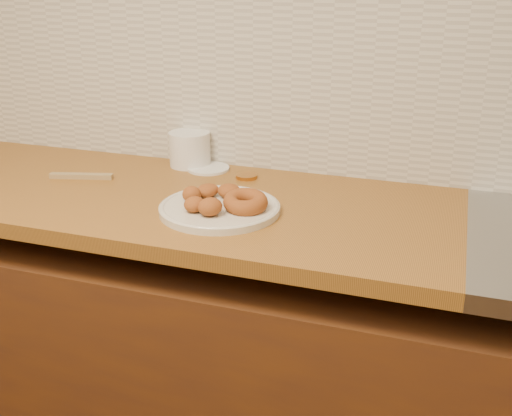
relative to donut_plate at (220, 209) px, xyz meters
name	(u,v)px	position (x,y,z in m)	size (l,w,h in m)	color
wall_back	(295,10)	(0.07, 0.39, 0.44)	(4.00, 0.02, 2.70)	#BCAD8C
base_cabinet	(258,373)	(0.07, 0.08, -0.52)	(3.60, 0.60, 0.77)	#572C10
butcher_block	(42,184)	(-0.58, 0.08, -0.03)	(2.30, 0.62, 0.04)	#996022
backsplash	(293,67)	(0.07, 0.38, 0.29)	(3.60, 0.02, 0.60)	beige
donut_plate	(220,209)	(0.00, 0.00, 0.00)	(0.29, 0.29, 0.02)	beige
ring_donut	(245,202)	(0.07, 0.00, 0.03)	(0.11, 0.11, 0.04)	#A14F26
fried_dough_chunks	(208,197)	(-0.03, 0.00, 0.03)	(0.14, 0.21, 0.04)	#A14F26
plastic_tub	(190,149)	(-0.23, 0.33, 0.04)	(0.12, 0.12, 0.10)	white
tub_lid	(208,168)	(-0.16, 0.30, 0.00)	(0.12, 0.12, 0.01)	silver
brass_jar_lid	(247,176)	(-0.03, 0.27, 0.00)	(0.06, 0.06, 0.01)	#B7782F
wooden_utensil	(81,176)	(-0.47, 0.11, 0.00)	(0.18, 0.02, 0.01)	#967C50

